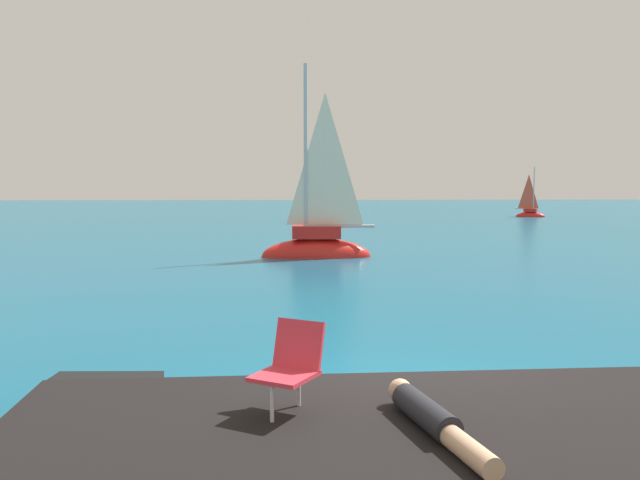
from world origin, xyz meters
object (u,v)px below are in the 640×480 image
object	(u,v)px
sailboat_far	(530,214)
sailboat_near	(317,246)
beach_chair	(291,363)
person_sunbather	(432,419)

from	to	relation	value
sailboat_far	sailboat_near	bearing A→B (deg)	-94.24
sailboat_near	beach_chair	size ratio (longest dim) A/B	9.05
sailboat_far	person_sunbather	bearing A→B (deg)	-81.35
beach_chair	sailboat_near	bearing A→B (deg)	-152.77
sailboat_far	person_sunbather	size ratio (longest dim) A/B	2.25
sailboat_far	person_sunbather	distance (m)	45.03
person_sunbather	beach_chair	xyz separation A→B (m)	(-1.16, 0.57, 0.33)
beach_chair	sailboat_far	bearing A→B (deg)	-172.34
beach_chair	person_sunbather	bearing A→B (deg)	94.10
sailboat_far	beach_chair	distance (m)	44.94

